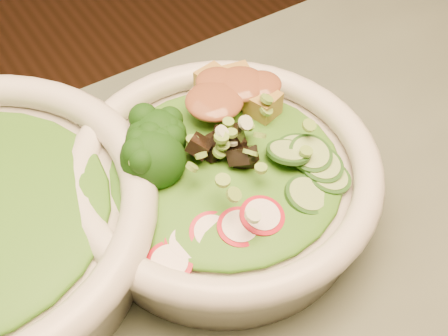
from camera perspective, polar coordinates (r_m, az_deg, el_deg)
salad_bowl at (r=0.51m, az=0.00°, el=-1.40°), size 0.26×0.26×0.07m
lettuce_bed at (r=0.50m, az=0.00°, el=0.08°), size 0.19×0.19×0.02m
broccoli_florets at (r=0.49m, az=-6.92°, el=1.16°), size 0.08×0.07×0.04m
radish_slices at (r=0.46m, az=0.14°, el=-5.58°), size 0.11×0.04×0.02m
cucumber_slices at (r=0.49m, az=7.18°, el=0.67°), size 0.07×0.07×0.03m
mushroom_heap at (r=0.50m, az=0.03°, el=2.06°), size 0.07×0.07×0.04m
tofu_cubes at (r=0.53m, az=0.34°, el=5.70°), size 0.09×0.06×0.03m
peanut_sauce at (r=0.52m, az=0.34°, el=6.68°), size 0.07×0.05×0.02m
scallion_garnish at (r=0.48m, az=0.00°, el=1.83°), size 0.18×0.18×0.02m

